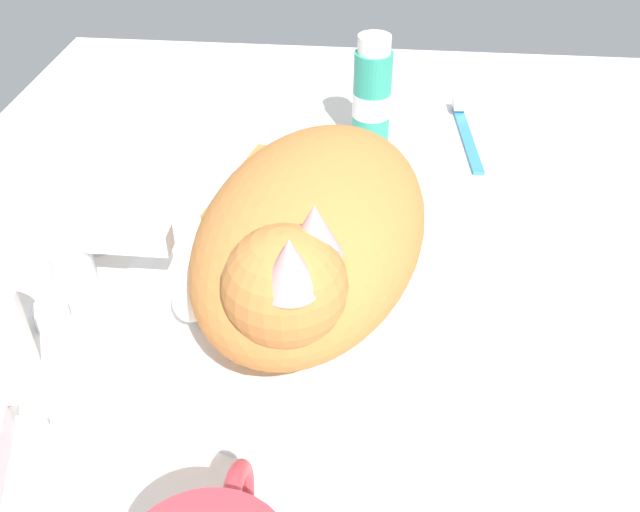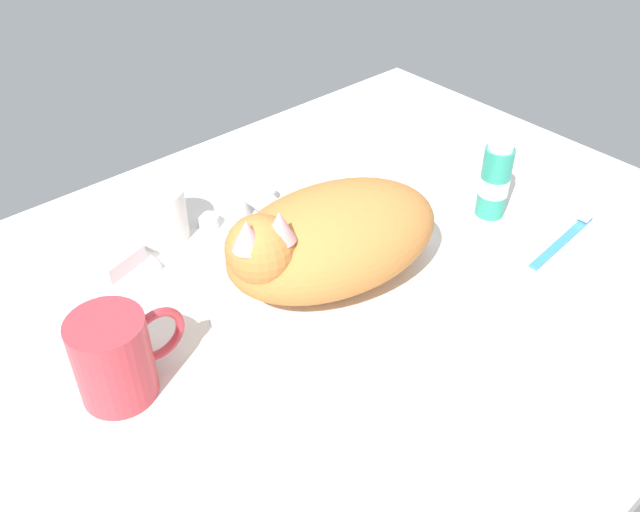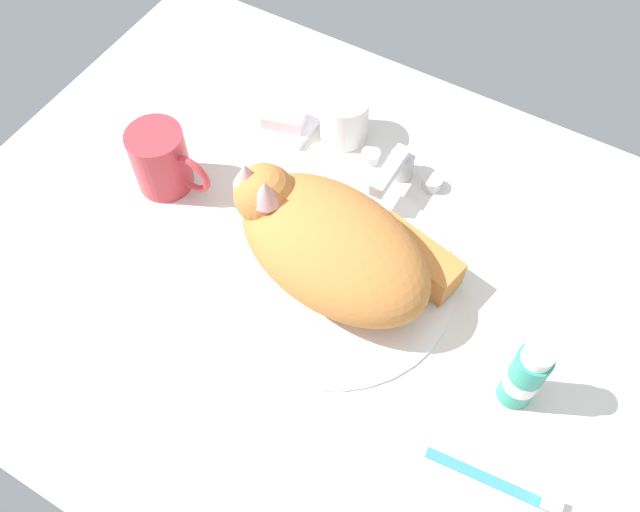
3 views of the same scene
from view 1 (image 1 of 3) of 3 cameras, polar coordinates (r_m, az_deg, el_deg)
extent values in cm
cube|color=silver|center=(59.66, -0.51, -4.54)|extent=(110.00, 82.50, 3.00)
cylinder|color=white|center=(58.40, -0.52, -3.16)|extent=(33.10, 33.10, 0.79)
cylinder|color=silver|center=(62.37, -19.40, -0.63)|extent=(3.60, 3.60, 4.17)
cube|color=silver|center=(58.92, -16.10, 1.45)|extent=(2.00, 8.80, 2.00)
cylinder|color=silver|center=(59.68, -20.88, -4.52)|extent=(2.80, 2.80, 1.80)
cylinder|color=silver|center=(66.67, -17.66, 1.26)|extent=(2.80, 2.80, 1.80)
ellipsoid|color=#D17F3D|center=(54.40, -0.56, 1.94)|extent=(30.25, 21.50, 12.04)
sphere|color=#D17F3D|center=(44.28, -2.84, -2.45)|extent=(9.33, 9.33, 8.01)
ellipsoid|color=white|center=(46.61, -2.16, -2.91)|extent=(5.92, 5.28, 4.40)
cone|color=#DB9E9E|center=(43.19, -0.46, 2.15)|extent=(4.20, 4.20, 3.60)
cone|color=#DB9E9E|center=(40.45, -1.91, -0.72)|extent=(4.20, 4.20, 3.60)
cube|color=#D17F3D|center=(64.43, -5.06, 4.23)|extent=(13.44, 7.46, 4.79)
ellipsoid|color=white|center=(55.69, -9.85, -2.80)|extent=(6.16, 4.56, 4.31)
cylinder|color=teal|center=(78.42, 4.20, 12.51)|extent=(4.11, 4.11, 10.49)
cylinder|color=white|center=(78.65, 4.18, 12.16)|extent=(4.20, 4.20, 2.62)
cylinder|color=white|center=(76.00, 4.42, 16.69)|extent=(3.50, 3.50, 1.80)
cube|color=#388CD8|center=(82.65, 11.81, 9.42)|extent=(15.55, 2.63, 0.80)
cube|color=white|center=(88.12, 11.19, 11.96)|extent=(2.32, 1.64, 0.80)
camera|label=2|loc=(0.47, 109.49, 12.75)|focal=38.70mm
camera|label=3|loc=(0.84, 59.60, 54.58)|focal=37.88mm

